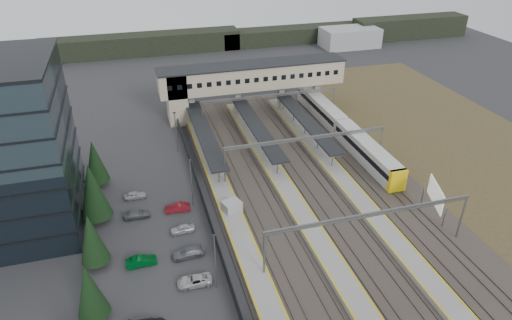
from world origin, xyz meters
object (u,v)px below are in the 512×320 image
object	(u,v)px
footbridge	(240,80)
train	(342,128)
billboard	(436,195)
relay_cabin_far	(232,208)

from	to	relation	value
footbridge	train	distance (m)	24.38
footbridge	billboard	xyz separation A→B (m)	(17.97, -44.60, -4.22)
relay_cabin_far	billboard	bearing A→B (deg)	-16.52
relay_cabin_far	footbridge	bearing A→B (deg)	73.79
train	billboard	size ratio (longest dim) A/B	6.82
footbridge	train	size ratio (longest dim) A/B	0.97
relay_cabin_far	billboard	world-z (taller)	billboard
relay_cabin_far	train	xyz separation A→B (m)	(26.81, 18.97, 0.95)
relay_cabin_far	billboard	size ratio (longest dim) A/B	0.51
relay_cabin_far	train	world-z (taller)	train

